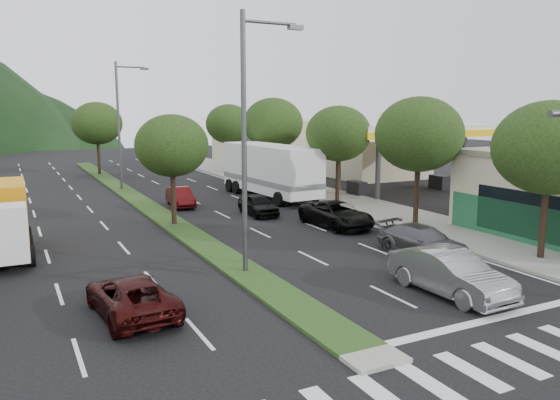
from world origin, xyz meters
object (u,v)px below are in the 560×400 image
tree_r_e (229,124)px  streetlight_near (249,131)px  tree_r_b (419,134)px  tree_r_c (338,134)px  streetlight_mid (121,119)px  box_truck (0,222)px  car_queue_c (180,197)px  car_queue_b (423,241)px  sedan_silver (450,273)px  suv_maroon (131,296)px  tree_r_a (549,148)px  tree_med_near (172,146)px  tree_r_d (273,124)px  tree_med_far (97,123)px  car_queue_a (258,204)px  motorhome (270,170)px  car_queue_d (336,214)px

tree_r_e → streetlight_near: streetlight_near is taller
tree_r_b → tree_r_c: bearing=90.0°
streetlight_mid → box_truck: size_ratio=1.55×
car_queue_c → car_queue_b: bearing=-65.5°
tree_r_c → sedan_silver: (-6.62, -17.50, -3.96)m
tree_r_e → suv_maroon: size_ratio=1.48×
tree_r_a → sedan_silver: bearing=-167.3°
tree_r_e → car_queue_c: tree_r_e is taller
tree_r_b → suv_maroon: tree_r_b is taller
tree_med_near → tree_r_d: bearing=45.0°
streetlight_near → car_queue_b: bearing=-7.4°
tree_r_a → sedan_silver: 7.90m
tree_r_c → streetlight_near: streetlight_near is taller
streetlight_near → car_queue_c: (1.85, 15.69, -4.95)m
tree_med_far → sedan_silver: tree_med_far is taller
tree_r_e → car_queue_c: bearing=-121.4°
tree_r_a → car_queue_b: tree_r_a is taller
car_queue_a → box_truck: size_ratio=0.59×
box_truck → motorhome: 19.75m
motorhome → tree_med_near: bearing=-148.6°
car_queue_c → tree_r_e: bearing=63.2°
streetlight_mid → car_queue_d: bearing=-68.3°
tree_med_far → motorhome: tree_med_far is taller
tree_r_d → motorhome: tree_r_d is taller
suv_maroon → tree_med_far: bearing=-101.7°
tree_r_c → sedan_silver: tree_r_c is taller
tree_r_e → tree_med_far: (-12.00, 4.00, 0.11)m
suv_maroon → car_queue_c: bearing=-115.5°
car_queue_c → box_truck: size_ratio=0.59×
tree_r_a → tree_r_d: tree_r_d is taller
car_queue_a → car_queue_d: bearing=-62.1°
tree_med_far → suv_maroon: 39.01m
tree_r_b → box_truck: tree_r_b is taller
tree_r_e → streetlight_mid: (-11.79, -7.00, 0.69)m
car_queue_a → motorhome: (3.56, 5.64, 1.39)m
tree_med_near → box_truck: (-8.57, -2.67, -2.93)m
motorhome → car_queue_d: bearing=-99.7°
car_queue_a → car_queue_d: 5.57m
streetlight_near → car_queue_b: size_ratio=2.23×
tree_r_a → streetlight_mid: (-11.79, 29.00, 0.76)m
sedan_silver → car_queue_b: 5.25m
tree_med_near → car_queue_b: (8.11, -11.02, -3.78)m
tree_r_a → streetlight_mid: 31.32m
tree_r_b → tree_r_e: tree_r_b is taller
tree_r_a → tree_med_far: bearing=106.7°
car_queue_d → tree_med_far: bearing=102.1°
tree_r_a → car_queue_c: 22.45m
streetlight_near → motorhome: (8.79, 16.33, -3.55)m
motorhome → streetlight_mid: bearing=131.7°
tree_r_a → tree_med_far: 41.76m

